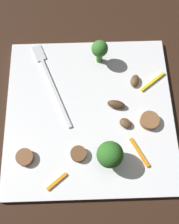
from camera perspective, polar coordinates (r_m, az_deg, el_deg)
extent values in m
plane|color=black|center=(0.48, 0.00, -0.50)|extent=(1.40, 1.40, 0.00)
cube|color=white|center=(0.47, 0.00, -0.25)|extent=(0.29, 0.29, 0.01)
cube|color=silver|center=(0.49, -7.24, 4.17)|extent=(0.14, 0.06, 0.00)
cube|color=silver|center=(0.53, -10.69, 12.14)|extent=(0.04, 0.03, 0.00)
cylinder|color=#347525|center=(0.43, 4.15, -9.64)|extent=(0.01, 0.01, 0.02)
sphere|color=#2D6B23|center=(0.41, 4.37, -8.97)|extent=(0.04, 0.04, 0.04)
cylinder|color=#408630|center=(0.51, 2.09, 11.78)|extent=(0.01, 0.01, 0.03)
sphere|color=#387A2D|center=(0.49, 2.18, 13.27)|extent=(0.03, 0.03, 0.03)
cylinder|color=brown|center=(0.44, -2.35, -8.85)|extent=(0.03, 0.03, 0.01)
cylinder|color=brown|center=(0.47, 12.58, -1.78)|extent=(0.04, 0.04, 0.01)
cylinder|color=brown|center=(0.45, -13.53, -9.31)|extent=(0.04, 0.04, 0.01)
ellipsoid|color=brown|center=(0.50, 9.58, 6.56)|extent=(0.03, 0.02, 0.01)
ellipsoid|color=#4C331E|center=(0.47, 5.69, 1.62)|extent=(0.02, 0.03, 0.01)
ellipsoid|color=brown|center=(0.46, 7.63, -2.36)|extent=(0.03, 0.03, 0.01)
cube|color=orange|center=(0.44, -6.96, -14.42)|extent=(0.03, 0.03, 0.00)
cube|color=yellow|center=(0.50, 13.25, 6.26)|extent=(0.04, 0.05, 0.00)
cube|color=orange|center=(0.45, 10.49, -8.39)|extent=(0.05, 0.03, 0.00)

